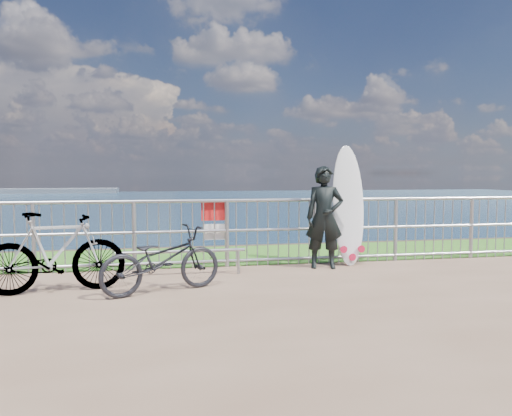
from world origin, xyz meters
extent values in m
plane|color=#347720|center=(0.00, 2.70, 0.01)|extent=(120.00, 120.00, 0.00)
cube|color=brown|center=(0.00, 3.90, -2.50)|extent=(120.00, 0.30, 5.00)
plane|color=navy|center=(0.00, 90.00, -5.00)|extent=(260.00, 260.00, 0.00)
cube|color=#565E68|center=(-50.00, 168.00, -4.25)|extent=(70.00, 12.00, 1.50)
cylinder|color=#989BA1|center=(0.00, 1.60, 1.10)|extent=(10.00, 0.06, 0.06)
cylinder|color=#989BA1|center=(0.00, 1.60, 0.61)|extent=(10.00, 0.05, 0.05)
cylinder|color=#989BA1|center=(0.00, 1.60, 0.10)|extent=(10.00, 0.05, 0.05)
cylinder|color=#989BA1|center=(-3.50, 1.60, 0.55)|extent=(0.06, 0.06, 1.10)
cylinder|color=#989BA1|center=(-2.00, 1.60, 0.55)|extent=(0.06, 0.06, 1.10)
cylinder|color=#989BA1|center=(-0.50, 1.60, 0.55)|extent=(0.06, 0.06, 1.10)
cylinder|color=#989BA1|center=(1.00, 1.60, 0.55)|extent=(0.06, 0.06, 1.10)
cylinder|color=#989BA1|center=(2.50, 1.60, 0.55)|extent=(0.06, 0.06, 1.10)
cylinder|color=#989BA1|center=(4.00, 1.60, 0.55)|extent=(0.06, 0.06, 1.10)
cube|color=red|center=(-0.71, 1.66, 0.92)|extent=(0.42, 0.02, 0.30)
cube|color=white|center=(-0.71, 1.66, 0.92)|extent=(0.38, 0.01, 0.08)
cube|color=white|center=(-0.71, 1.66, 0.58)|extent=(0.36, 0.02, 0.26)
imported|color=black|center=(1.04, 1.19, 0.83)|extent=(0.68, 0.52, 1.67)
ellipsoid|color=silver|center=(1.55, 1.45, 1.02)|extent=(0.59, 0.53, 2.04)
cone|color=red|center=(1.39, 1.33, 0.29)|extent=(0.12, 0.22, 0.12)
cone|color=red|center=(1.71, 1.33, 0.29)|extent=(0.12, 0.22, 0.12)
cone|color=red|center=(1.55, 1.33, 0.16)|extent=(0.12, 0.22, 0.12)
imported|color=black|center=(-1.58, -0.01, 0.43)|extent=(1.74, 1.15, 0.86)
imported|color=black|center=(-2.93, 0.25, 0.53)|extent=(1.81, 0.77, 1.05)
cylinder|color=#989BA1|center=(-1.28, 0.98, 0.38)|extent=(1.94, 0.05, 0.05)
cylinder|color=#989BA1|center=(-2.15, 0.98, 0.19)|extent=(0.04, 0.04, 0.38)
cylinder|color=#989BA1|center=(-0.41, 0.98, 0.19)|extent=(0.04, 0.04, 0.38)
camera|label=1|loc=(-1.61, -6.52, 1.55)|focal=35.00mm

